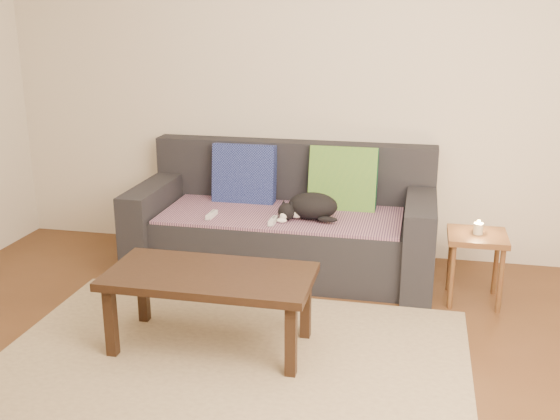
{
  "coord_description": "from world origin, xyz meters",
  "views": [
    {
      "loc": [
        0.92,
        -2.79,
        1.79
      ],
      "look_at": [
        0.05,
        1.2,
        0.55
      ],
      "focal_mm": 42.0,
      "sensor_mm": 36.0,
      "label": 1
    }
  ],
  "objects": [
    {
      "name": "cushion_green",
      "position": [
        0.39,
        1.74,
        0.63
      ],
      "size": [
        0.48,
        0.24,
        0.5
      ],
      "primitive_type": "cube",
      "rotation": [
        -0.26,
        0.0,
        0.0
      ],
      "color": "#0E5A37",
      "rests_on": "throw_blanket"
    },
    {
      "name": "throw_blanket",
      "position": [
        0.0,
        1.48,
        0.43
      ],
      "size": [
        1.66,
        0.74,
        0.02
      ],
      "primitive_type": "cube",
      "color": "#382444",
      "rests_on": "sofa"
    },
    {
      "name": "coffee_table",
      "position": [
        -0.15,
        0.32,
        0.39
      ],
      "size": [
        1.11,
        0.56,
        0.45
      ],
      "color": "black",
      "rests_on": "rug"
    },
    {
      "name": "cat",
      "position": [
        0.22,
        1.4,
        0.53
      ],
      "size": [
        0.42,
        0.3,
        0.18
      ],
      "rotation": [
        0.0,
        0.0,
        -0.16
      ],
      "color": "black",
      "rests_on": "throw_blanket"
    },
    {
      "name": "cushion_navy",
      "position": [
        -0.34,
        1.74,
        0.63
      ],
      "size": [
        0.46,
        0.18,
        0.47
      ],
      "primitive_type": "cube",
      "rotation": [
        -0.14,
        0.0,
        0.0
      ],
      "color": "#101845",
      "rests_on": "throw_blanket"
    },
    {
      "name": "candle",
      "position": [
        1.3,
        1.27,
        0.49
      ],
      "size": [
        0.06,
        0.06,
        0.09
      ],
      "color": "beige",
      "rests_on": "side_table"
    },
    {
      "name": "ground",
      "position": [
        0.0,
        0.0,
        0.0
      ],
      "size": [
        4.5,
        4.5,
        0.0
      ],
      "primitive_type": "plane",
      "color": "brown",
      "rests_on": "ground"
    },
    {
      "name": "side_table",
      "position": [
        1.3,
        1.27,
        0.37
      ],
      "size": [
        0.36,
        0.36,
        0.45
      ],
      "color": "brown",
      "rests_on": "ground"
    },
    {
      "name": "back_wall",
      "position": [
        0.0,
        2.0,
        1.3
      ],
      "size": [
        4.5,
        0.04,
        2.6
      ],
      "primitive_type": "cube",
      "color": "beige",
      "rests_on": "ground"
    },
    {
      "name": "rug",
      "position": [
        0.0,
        0.15,
        0.01
      ],
      "size": [
        2.5,
        1.8,
        0.01
      ],
      "primitive_type": "cube",
      "color": "tan",
      "rests_on": "ground"
    },
    {
      "name": "wii_remote_a",
      "position": [
        -0.45,
        1.3,
        0.46
      ],
      "size": [
        0.04,
        0.15,
        0.03
      ],
      "primitive_type": "cube",
      "rotation": [
        0.0,
        0.0,
        1.52
      ],
      "color": "white",
      "rests_on": "throw_blanket"
    },
    {
      "name": "sofa",
      "position": [
        0.0,
        1.57,
        0.31
      ],
      "size": [
        2.1,
        0.94,
        0.87
      ],
      "color": "#232328",
      "rests_on": "ground"
    },
    {
      "name": "wii_remote_b",
      "position": [
        -0.01,
        1.26,
        0.46
      ],
      "size": [
        0.04,
        0.15,
        0.03
      ],
      "primitive_type": "cube",
      "rotation": [
        0.0,
        0.0,
        1.55
      ],
      "color": "white",
      "rests_on": "throw_blanket"
    }
  ]
}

